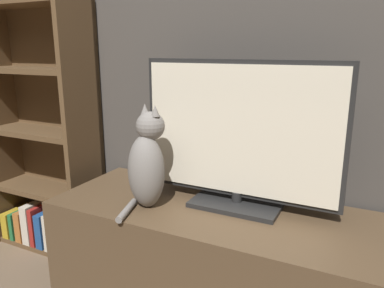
# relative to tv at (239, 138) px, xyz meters

# --- Properties ---
(wall_back) EXTENTS (4.80, 0.05, 2.60)m
(wall_back) POSITION_rel_tv_xyz_m (-0.04, 0.25, 0.46)
(wall_back) COLOR #47423D
(wall_back) RESTS_ON ground_plane
(tv_stand) EXTENTS (1.49, 0.56, 0.53)m
(tv_stand) POSITION_rel_tv_xyz_m (-0.04, -0.08, -0.57)
(tv_stand) COLOR brown
(tv_stand) RESTS_ON ground_plane
(tv) EXTENTS (0.86, 0.23, 0.62)m
(tv) POSITION_rel_tv_xyz_m (0.00, 0.00, 0.00)
(tv) COLOR black
(tv) RESTS_ON tv_stand
(cat) EXTENTS (0.20, 0.30, 0.44)m
(cat) POSITION_rel_tv_xyz_m (-0.34, -0.17, -0.11)
(cat) COLOR gray
(cat) RESTS_ON tv_stand
(bookshelf) EXTENTS (0.69, 0.28, 1.45)m
(bookshelf) POSITION_rel_tv_xyz_m (-1.25, 0.11, -0.19)
(bookshelf) COLOR brown
(bookshelf) RESTS_ON ground_plane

